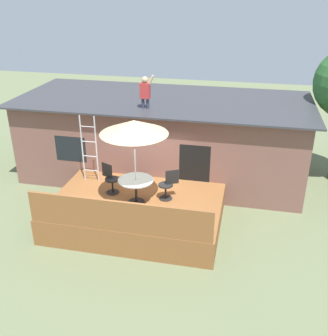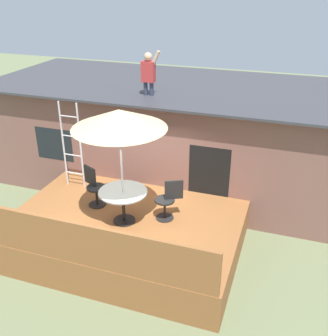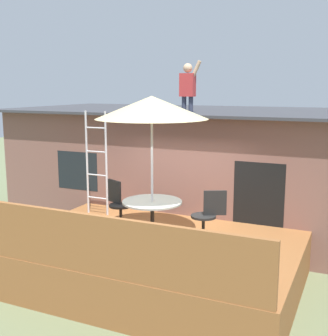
{
  "view_description": "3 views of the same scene",
  "coord_description": "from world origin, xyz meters",
  "px_view_note": "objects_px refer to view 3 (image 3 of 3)",
  "views": [
    {
      "loc": [
        3.05,
        -10.06,
        6.72
      ],
      "look_at": [
        0.6,
        1.03,
        1.43
      ],
      "focal_mm": 42.77,
      "sensor_mm": 36.0,
      "label": 1
    },
    {
      "loc": [
        3.23,
        -6.8,
        5.65
      ],
      "look_at": [
        0.55,
        1.01,
        1.63
      ],
      "focal_mm": 42.47,
      "sensor_mm": 36.0,
      "label": 2
    },
    {
      "loc": [
        3.27,
        -6.78,
        3.48
      ],
      "look_at": [
        -0.3,
        1.06,
        1.9
      ],
      "focal_mm": 47.06,
      "sensor_mm": 36.0,
      "label": 3
    }
  ],
  "objects_px": {
    "step_ladder": "(97,163)",
    "patio_chair_right": "(208,216)",
    "person_figure": "(188,84)",
    "patio_umbrella": "(152,108)",
    "patio_chair_left": "(118,205)",
    "patio_table": "(152,210)"
  },
  "relations": [
    {
      "from": "person_figure",
      "to": "patio_chair_right",
      "type": "relative_size",
      "value": 1.21
    },
    {
      "from": "patio_chair_right",
      "to": "patio_chair_left",
      "type": "bearing_deg",
      "value": -27.33
    },
    {
      "from": "patio_umbrella",
      "to": "person_figure",
      "type": "relative_size",
      "value": 2.29
    },
    {
      "from": "person_figure",
      "to": "patio_chair_right",
      "type": "distance_m",
      "value": 3.29
    },
    {
      "from": "person_figure",
      "to": "step_ladder",
      "type": "bearing_deg",
      "value": -138.02
    },
    {
      "from": "step_ladder",
      "to": "patio_chair_right",
      "type": "height_order",
      "value": "step_ladder"
    },
    {
      "from": "patio_table",
      "to": "patio_chair_right",
      "type": "height_order",
      "value": "patio_chair_right"
    },
    {
      "from": "patio_umbrella",
      "to": "step_ladder",
      "type": "relative_size",
      "value": 1.15
    },
    {
      "from": "patio_chair_right",
      "to": "step_ladder",
      "type": "bearing_deg",
      "value": -40.59
    },
    {
      "from": "patio_chair_left",
      "to": "patio_chair_right",
      "type": "height_order",
      "value": "same"
    },
    {
      "from": "patio_table",
      "to": "patio_umbrella",
      "type": "xyz_separation_m",
      "value": [
        -0.0,
        0.0,
        1.76
      ]
    },
    {
      "from": "person_figure",
      "to": "patio_chair_left",
      "type": "relative_size",
      "value": 1.21
    },
    {
      "from": "patio_umbrella",
      "to": "patio_chair_left",
      "type": "relative_size",
      "value": 2.76
    },
    {
      "from": "patio_table",
      "to": "step_ladder",
      "type": "height_order",
      "value": "step_ladder"
    },
    {
      "from": "step_ladder",
      "to": "patio_chair_left",
      "type": "xyz_separation_m",
      "value": [
        0.9,
        -0.65,
        -0.64
      ]
    },
    {
      "from": "patio_chair_right",
      "to": "patio_umbrella",
      "type": "bearing_deg",
      "value": 0.0
    },
    {
      "from": "step_ladder",
      "to": "patio_chair_right",
      "type": "relative_size",
      "value": 2.39
    },
    {
      "from": "patio_umbrella",
      "to": "patio_chair_right",
      "type": "bearing_deg",
      "value": 26.72
    },
    {
      "from": "patio_chair_left",
      "to": "step_ladder",
      "type": "bearing_deg",
      "value": 169.79
    },
    {
      "from": "patio_table",
      "to": "patio_chair_left",
      "type": "distance_m",
      "value": 1.06
    },
    {
      "from": "person_figure",
      "to": "patio_chair_right",
      "type": "height_order",
      "value": "person_figure"
    },
    {
      "from": "step_ladder",
      "to": "person_figure",
      "type": "height_order",
      "value": "person_figure"
    }
  ]
}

